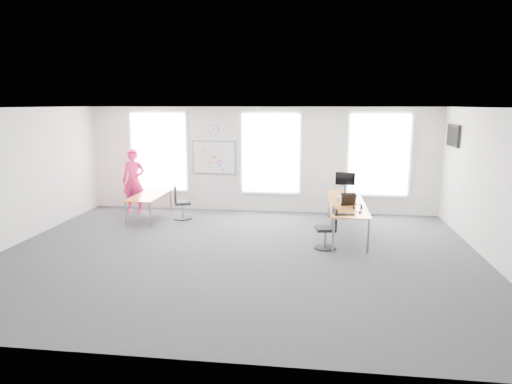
# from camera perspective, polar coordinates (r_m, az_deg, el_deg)

# --- Properties ---
(floor) EXTENTS (10.00, 10.00, 0.00)m
(floor) POSITION_cam_1_polar(r_m,az_deg,el_deg) (9.55, -2.34, -7.82)
(floor) COLOR #29292E
(floor) RESTS_ON ground
(ceiling) EXTENTS (10.00, 10.00, 0.00)m
(ceiling) POSITION_cam_1_polar(r_m,az_deg,el_deg) (9.05, -2.49, 10.48)
(ceiling) COLOR white
(ceiling) RESTS_ON ground
(wall_back) EXTENTS (10.00, 0.00, 10.00)m
(wall_back) POSITION_cam_1_polar(r_m,az_deg,el_deg) (13.10, 0.55, 4.04)
(wall_back) COLOR silver
(wall_back) RESTS_ON ground
(wall_front) EXTENTS (10.00, 0.00, 10.00)m
(wall_front) POSITION_cam_1_polar(r_m,az_deg,el_deg) (5.38, -9.66, -6.14)
(wall_front) COLOR silver
(wall_front) RESTS_ON ground
(wall_left) EXTENTS (0.00, 10.00, 10.00)m
(wall_left) POSITION_cam_1_polar(r_m,az_deg,el_deg) (11.17, -28.60, 1.51)
(wall_left) COLOR silver
(wall_left) RESTS_ON ground
(wall_right) EXTENTS (0.00, 10.00, 10.00)m
(wall_right) POSITION_cam_1_polar(r_m,az_deg,el_deg) (9.69, 28.16, 0.31)
(wall_right) COLOR silver
(wall_right) RESTS_ON ground
(window_left) EXTENTS (1.60, 0.06, 2.20)m
(window_left) POSITION_cam_1_polar(r_m,az_deg,el_deg) (13.73, -12.04, 4.96)
(window_left) COLOR white
(window_left) RESTS_ON wall_back
(window_mid) EXTENTS (1.60, 0.06, 2.20)m
(window_mid) POSITION_cam_1_polar(r_m,az_deg,el_deg) (13.02, 1.86, 4.88)
(window_mid) COLOR white
(window_mid) RESTS_ON wall_back
(window_right) EXTENTS (1.60, 0.06, 2.20)m
(window_right) POSITION_cam_1_polar(r_m,az_deg,el_deg) (13.08, 15.10, 4.54)
(window_right) COLOR white
(window_right) RESTS_ON wall_back
(desk_right) EXTENTS (0.84, 3.14, 0.76)m
(desk_right) POSITION_cam_1_polar(r_m,az_deg,el_deg) (11.13, 11.25, -1.51)
(desk_right) COLOR #BF7C1F
(desk_right) RESTS_ON ground
(desk_left) EXTENTS (0.74, 1.84, 0.67)m
(desk_left) POSITION_cam_1_polar(r_m,az_deg,el_deg) (12.64, -13.16, -0.56)
(desk_left) COLOR #BF7C1F
(desk_left) RESTS_ON ground
(chair_right) EXTENTS (0.48, 0.48, 0.90)m
(chair_right) POSITION_cam_1_polar(r_m,az_deg,el_deg) (9.96, 8.98, -4.78)
(chair_right) COLOR black
(chair_right) RESTS_ON ground
(chair_left) EXTENTS (0.54, 0.53, 0.92)m
(chair_left) POSITION_cam_1_polar(r_m,az_deg,el_deg) (12.51, -9.41, -1.53)
(chair_left) COLOR black
(chair_left) RESTS_ON ground
(person) EXTENTS (0.67, 0.44, 1.83)m
(person) POSITION_cam_1_polar(r_m,az_deg,el_deg) (13.48, -15.03, 1.35)
(person) COLOR #E61D5E
(person) RESTS_ON ground
(whiteboard) EXTENTS (1.20, 0.03, 0.90)m
(whiteboard) POSITION_cam_1_polar(r_m,az_deg,el_deg) (13.29, -5.26, 4.31)
(whiteboard) COLOR silver
(whiteboard) RESTS_ON wall_back
(wall_clock) EXTENTS (0.30, 0.04, 0.30)m
(wall_clock) POSITION_cam_1_polar(r_m,az_deg,el_deg) (13.23, -5.33, 7.76)
(wall_clock) COLOR gray
(wall_clock) RESTS_ON wall_back
(tv) EXTENTS (0.06, 0.90, 0.55)m
(tv) POSITION_cam_1_polar(r_m,az_deg,el_deg) (12.42, 23.44, 6.48)
(tv) COLOR black
(tv) RESTS_ON wall_right
(keyboard) EXTENTS (0.43, 0.24, 0.02)m
(keyboard) POSITION_cam_1_polar(r_m,az_deg,el_deg) (9.86, 10.99, -2.74)
(keyboard) COLOR black
(keyboard) RESTS_ON desk_right
(mouse) EXTENTS (0.10, 0.13, 0.04)m
(mouse) POSITION_cam_1_polar(r_m,az_deg,el_deg) (10.06, 12.87, -2.48)
(mouse) COLOR black
(mouse) RESTS_ON desk_right
(lens_cap) EXTENTS (0.09, 0.09, 0.01)m
(lens_cap) POSITION_cam_1_polar(r_m,az_deg,el_deg) (10.25, 12.46, -2.30)
(lens_cap) COLOR black
(lens_cap) RESTS_ON desk_right
(headphones) EXTENTS (0.20, 0.11, 0.12)m
(headphones) POSITION_cam_1_polar(r_m,az_deg,el_deg) (10.45, 12.57, -1.79)
(headphones) COLOR black
(headphones) RESTS_ON desk_right
(laptop_sleeve) EXTENTS (0.36, 0.30, 0.29)m
(laptop_sleeve) POSITION_cam_1_polar(r_m,az_deg,el_deg) (10.73, 11.51, -0.93)
(laptop_sleeve) COLOR black
(laptop_sleeve) RESTS_ON desk_right
(paper_stack) EXTENTS (0.33, 0.27, 0.10)m
(paper_stack) POSITION_cam_1_polar(r_m,az_deg,el_deg) (11.28, 10.78, -0.81)
(paper_stack) COLOR beige
(paper_stack) RESTS_ON desk_right
(monitor) EXTENTS (0.51, 0.21, 0.57)m
(monitor) POSITION_cam_1_polar(r_m,az_deg,el_deg) (12.10, 11.09, 1.38)
(monitor) COLOR black
(monitor) RESTS_ON desk_right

